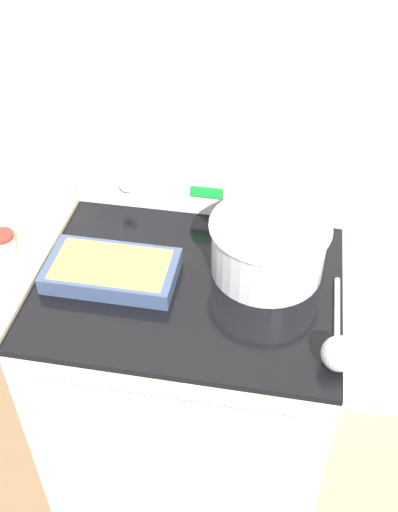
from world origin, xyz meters
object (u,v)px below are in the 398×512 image
ladle (339,350)px  spice_jar_red_cap (5,247)px  mixing_bowl (268,244)px  casserole_dish (112,270)px

ladle → spice_jar_red_cap: bearing=168.0°
mixing_bowl → spice_jar_red_cap: size_ratio=3.60×
spice_jar_red_cap → casserole_dish: bearing=-1.4°
spice_jar_red_cap → mixing_bowl: bearing=7.9°
mixing_bowl → casserole_dish: size_ratio=0.92×
casserole_dish → mixing_bowl: bearing=14.6°
casserole_dish → spice_jar_red_cap: size_ratio=3.89×
casserole_dish → ladle: ladle is taller
casserole_dish → spice_jar_red_cap: spice_jar_red_cap is taller
mixing_bowl → ladle: size_ratio=0.98×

